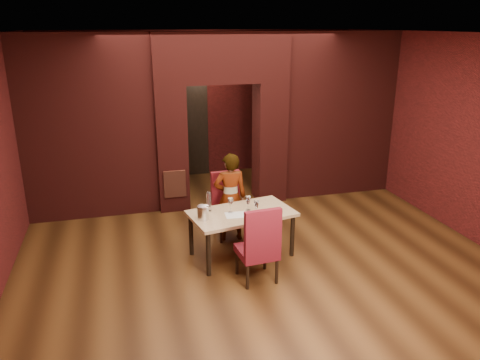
% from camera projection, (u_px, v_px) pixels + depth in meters
% --- Properties ---
extents(floor, '(8.00, 8.00, 0.00)m').
position_uv_depth(floor, '(251.00, 246.00, 7.35)').
color(floor, '#4D2D13').
rests_on(floor, ground).
extents(ceiling, '(7.00, 8.00, 0.04)m').
position_uv_depth(ceiling, '(253.00, 33.00, 6.33)').
color(ceiling, silver).
rests_on(ceiling, ground).
extents(wall_back, '(7.00, 0.04, 3.20)m').
position_uv_depth(wall_back, '(202.00, 104.00, 10.50)').
color(wall_back, maroon).
rests_on(wall_back, ground).
extents(wall_front, '(7.00, 0.04, 3.20)m').
position_uv_depth(wall_front, '(417.00, 291.00, 3.18)').
color(wall_front, maroon).
rests_on(wall_front, ground).
extents(wall_right, '(0.04, 8.00, 3.20)m').
position_uv_depth(wall_right, '(455.00, 134.00, 7.70)').
color(wall_right, maroon).
rests_on(wall_right, ground).
extents(pillar_left, '(0.55, 0.55, 2.30)m').
position_uv_depth(pillar_left, '(171.00, 148.00, 8.58)').
color(pillar_left, maroon).
rests_on(pillar_left, ground).
extents(pillar_right, '(0.55, 0.55, 2.30)m').
position_uv_depth(pillar_right, '(269.00, 142.00, 9.05)').
color(pillar_right, maroon).
rests_on(pillar_right, ground).
extents(lintel, '(2.45, 0.55, 0.90)m').
position_uv_depth(lintel, '(221.00, 57.00, 8.31)').
color(lintel, maroon).
rests_on(lintel, ground).
extents(wing_wall_left, '(2.28, 0.35, 3.20)m').
position_uv_depth(wing_wall_left, '(88.00, 128.00, 8.09)').
color(wing_wall_left, maroon).
rests_on(wing_wall_left, ground).
extents(wing_wall_right, '(2.28, 0.35, 3.20)m').
position_uv_depth(wing_wall_right, '(338.00, 115.00, 9.25)').
color(wing_wall_right, maroon).
rests_on(wing_wall_right, ground).
extents(vent_panel, '(0.40, 0.03, 0.50)m').
position_uv_depth(vent_panel, '(175.00, 184.00, 8.50)').
color(vent_panel, '#A84C30').
rests_on(vent_panel, ground).
extents(rear_door, '(0.90, 0.08, 2.10)m').
position_uv_depth(rear_door, '(185.00, 130.00, 10.53)').
color(rear_door, black).
rests_on(rear_door, ground).
extents(rear_door_frame, '(1.02, 0.04, 2.22)m').
position_uv_depth(rear_door_frame, '(186.00, 130.00, 10.49)').
color(rear_door_frame, black).
rests_on(rear_door_frame, ground).
extents(dining_table, '(1.62, 1.10, 0.70)m').
position_uv_depth(dining_table, '(242.00, 234.00, 6.97)').
color(dining_table, tan).
rests_on(dining_table, ground).
extents(chair_far, '(0.51, 0.51, 1.06)m').
position_uv_depth(chair_far, '(229.00, 206.00, 7.54)').
color(chair_far, maroon).
rests_on(chair_far, ground).
extents(chair_near, '(0.53, 0.53, 1.09)m').
position_uv_depth(chair_near, '(257.00, 242.00, 6.25)').
color(chair_near, maroon).
rests_on(chair_near, ground).
extents(person_seated, '(0.54, 0.37, 1.44)m').
position_uv_depth(person_seated, '(230.00, 197.00, 7.38)').
color(person_seated, silver).
rests_on(person_seated, ground).
extents(wine_glass_a, '(0.09, 0.09, 0.23)m').
position_uv_depth(wine_glass_a, '(231.00, 205.00, 6.79)').
color(wine_glass_a, white).
rests_on(wine_glass_a, dining_table).
extents(wine_glass_b, '(0.09, 0.09, 0.21)m').
position_uv_depth(wine_glass_b, '(248.00, 203.00, 6.89)').
color(wine_glass_b, white).
rests_on(wine_glass_b, dining_table).
extents(wine_glass_c, '(0.08, 0.08, 0.20)m').
position_uv_depth(wine_glass_c, '(256.00, 207.00, 6.75)').
color(wine_glass_c, white).
rests_on(wine_glass_c, dining_table).
extents(tasting_sheet, '(0.35, 0.27, 0.00)m').
position_uv_depth(tasting_sheet, '(237.00, 215.00, 6.74)').
color(tasting_sheet, white).
rests_on(tasting_sheet, dining_table).
extents(wine_bucket, '(0.16, 0.16, 0.20)m').
position_uv_depth(wine_bucket, '(203.00, 213.00, 6.57)').
color(wine_bucket, silver).
rests_on(wine_bucket, dining_table).
extents(water_bottle, '(0.07, 0.07, 0.30)m').
position_uv_depth(water_bottle, '(209.00, 201.00, 6.86)').
color(water_bottle, white).
rests_on(water_bottle, dining_table).
extents(potted_plant, '(0.47, 0.46, 0.41)m').
position_uv_depth(potted_plant, '(258.00, 218.00, 7.91)').
color(potted_plant, '#3C6F2B').
rests_on(potted_plant, ground).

